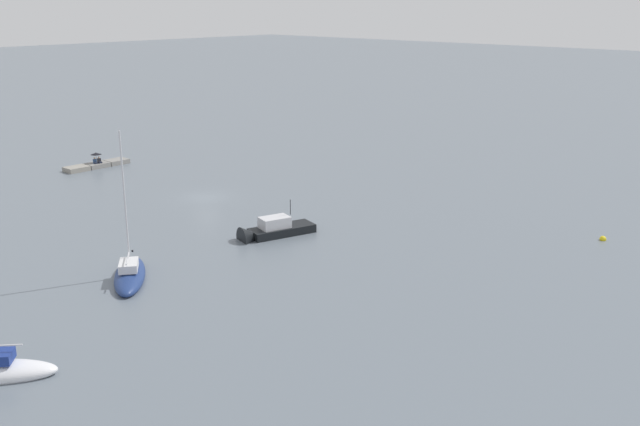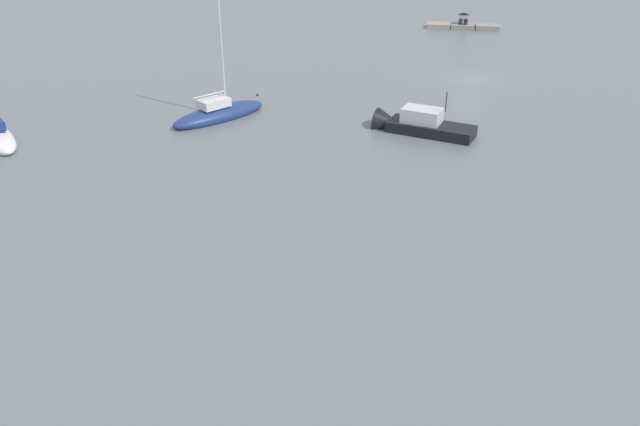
# 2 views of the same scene
# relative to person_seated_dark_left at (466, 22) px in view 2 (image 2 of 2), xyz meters

# --- Properties ---
(ground_plane) EXTENTS (500.00, 500.00, 0.00)m
(ground_plane) POSITION_rel_person_seated_dark_left_xyz_m (0.27, 19.95, -0.79)
(ground_plane) COLOR slate
(seawall_pier) EXTENTS (7.83, 1.97, 0.53)m
(seawall_pier) POSITION_rel_person_seated_dark_left_xyz_m (0.27, -0.18, -0.52)
(seawall_pier) COLOR gray
(seawall_pier) RESTS_ON ground_plane
(person_seated_dark_left) EXTENTS (0.46, 0.65, 0.73)m
(person_seated_dark_left) POSITION_rel_person_seated_dark_left_xyz_m (0.00, 0.00, 0.00)
(person_seated_dark_left) COLOR #1E2333
(person_seated_dark_left) RESTS_ON seawall_pier
(person_seated_blue_right) EXTENTS (0.46, 0.65, 0.73)m
(person_seated_blue_right) POSITION_rel_person_seated_dark_left_xyz_m (0.56, -0.01, 0.00)
(person_seated_blue_right) COLOR #1E2333
(person_seated_blue_right) RESTS_ON seawall_pier
(umbrella_open_black) EXTENTS (1.26, 1.26, 1.28)m
(umbrella_open_black) POSITION_rel_person_seated_dark_left_xyz_m (0.27, -0.18, 0.86)
(umbrella_open_black) COLOR black
(umbrella_open_black) RESTS_ON seawall_pier
(sailboat_navy_far) EXTENTS (6.12, 7.10, 10.88)m
(sailboat_navy_far) POSITION_rel_person_seated_dark_left_xyz_m (17.85, 33.23, -0.42)
(sailboat_navy_far) COLOR navy
(sailboat_navy_far) RESTS_ON ground_plane
(motorboat_black_far) EXTENTS (6.84, 3.81, 3.67)m
(motorboat_black_far) POSITION_rel_person_seated_dark_left_xyz_m (4.46, 33.62, -0.40)
(motorboat_black_far) COLOR black
(motorboat_black_far) RESTS_ON ground_plane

